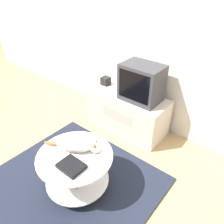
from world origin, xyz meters
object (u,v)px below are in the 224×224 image
speaker (106,81)px  dvd_box (71,166)px  cat (76,144)px  tv (141,83)px

speaker → dvd_box: bearing=-60.6°
dvd_box → cat: 0.24m
speaker → tv: bearing=-3.9°
dvd_box → speaker: bearing=119.4°
tv → cat: tv is taller
speaker → dvd_box: 1.51m
tv → dvd_box: tv is taller
tv → speaker: size_ratio=4.46×
tv → dvd_box: size_ratio=2.21×
speaker → cat: speaker is taller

